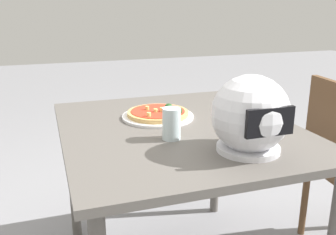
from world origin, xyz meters
The scene contains 5 objects.
dining_table centered at (0.00, 0.00, 0.67)m, with size 0.96×1.09×0.75m.
pizza_plate centered at (0.05, -0.15, 0.76)m, with size 0.32×0.32×0.01m, color white.
pizza centered at (0.04, -0.14, 0.77)m, with size 0.27×0.27×0.05m.
motorcycle_helmet centered at (-0.14, 0.33, 0.88)m, with size 0.27×0.27×0.27m.
drinking_glass centered at (0.08, 0.13, 0.81)m, with size 0.07×0.07×0.12m, color silver.
Camera 1 is at (0.52, 1.40, 1.25)m, focal length 40.37 mm.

